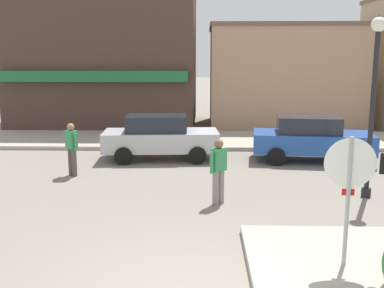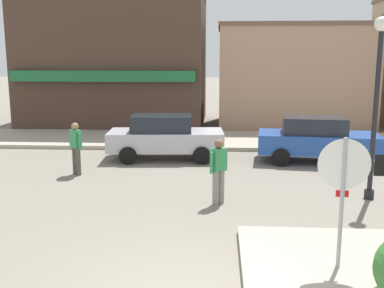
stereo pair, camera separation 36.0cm
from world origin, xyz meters
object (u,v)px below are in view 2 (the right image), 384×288
Objects in this scene: stop_sign at (343,186)px; parked_car_second at (317,139)px; lamp_post at (378,81)px; pedestrian_crossing_near at (76,147)px; parked_car_nearest at (165,136)px; pedestrian_crossing_far at (219,170)px.

parked_car_second is (1.35, 8.32, -0.71)m from stop_sign.
lamp_post is 8.63m from pedestrian_crossing_near.
parked_car_second is 2.58× the size of pedestrian_crossing_near.
stop_sign is 9.37m from parked_car_nearest.
parked_car_nearest and parked_car_second have the same top height.
stop_sign is 4.81m from lamp_post.
parked_car_second is 2.58× the size of pedestrian_crossing_far.
lamp_post reaches higher than parked_car_second.
stop_sign is 0.55× the size of parked_car_second.
parked_car_second is at bearing 16.17° from pedestrian_crossing_near.
pedestrian_crossing_near reaches higher than parked_car_nearest.
pedestrian_crossing_near is 5.03m from pedestrian_crossing_far.
stop_sign reaches higher than pedestrian_crossing_far.
lamp_post is at bearing -13.08° from pedestrian_crossing_near.
lamp_post reaches higher than stop_sign.
lamp_post is 7.47m from parked_car_nearest.
stop_sign is 8.80m from pedestrian_crossing_near.
lamp_post is 1.09× the size of parked_car_second.
lamp_post is at bearing 66.36° from stop_sign.
parked_car_nearest is at bearing 143.21° from lamp_post.
parked_car_nearest is 2.55× the size of pedestrian_crossing_near.
pedestrian_crossing_far is (-1.98, 3.55, -0.65)m from stop_sign.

